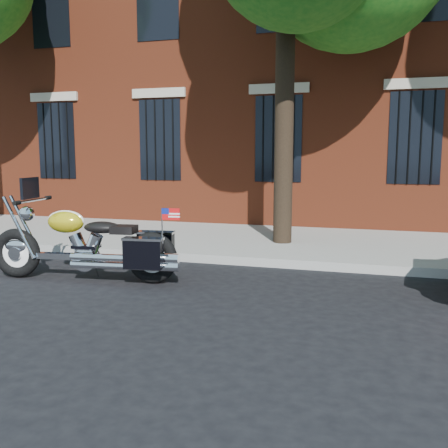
% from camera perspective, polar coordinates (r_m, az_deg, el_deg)
% --- Properties ---
extents(ground, '(120.00, 120.00, 0.00)m').
position_cam_1_polar(ground, '(7.21, -1.30, -6.94)').
color(ground, black).
rests_on(ground, ground).
extents(curb, '(40.00, 0.16, 0.15)m').
position_cam_1_polar(curb, '(8.48, 1.55, -4.14)').
color(curb, gray).
rests_on(curb, ground).
extents(sidewalk, '(40.00, 3.60, 0.15)m').
position_cam_1_polar(sidewalk, '(10.27, 4.25, -2.01)').
color(sidewalk, gray).
rests_on(sidewalk, ground).
extents(building, '(26.00, 10.08, 12.00)m').
position_cam_1_polar(building, '(17.32, 9.62, 21.75)').
color(building, maroon).
rests_on(building, ground).
extents(motorcycle, '(3.03, 1.06, 1.51)m').
position_cam_1_polar(motorcycle, '(7.55, -14.83, -2.55)').
color(motorcycle, black).
rests_on(motorcycle, ground).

